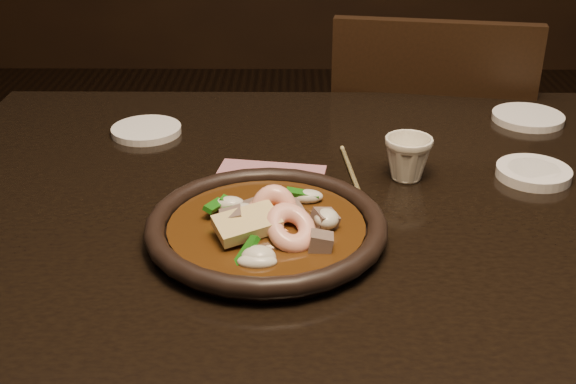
{
  "coord_description": "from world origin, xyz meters",
  "views": [
    {
      "loc": [
        -0.23,
        -0.93,
        1.23
      ],
      "look_at": [
        -0.24,
        -0.09,
        0.8
      ],
      "focal_mm": 45.0,
      "sensor_mm": 36.0,
      "label": 1
    }
  ],
  "objects_px": {
    "tea_cup": "(408,157)",
    "plate": "(266,228)",
    "table": "(449,241)",
    "chair": "(421,184)"
  },
  "relations": [
    {
      "from": "table",
      "to": "tea_cup",
      "type": "height_order",
      "value": "tea_cup"
    },
    {
      "from": "chair",
      "to": "table",
      "type": "bearing_deg",
      "value": 92.84
    },
    {
      "from": "table",
      "to": "plate",
      "type": "xyz_separation_m",
      "value": [
        -0.27,
        -0.12,
        0.09
      ]
    },
    {
      "from": "tea_cup",
      "to": "plate",
      "type": "bearing_deg",
      "value": -138.94
    },
    {
      "from": "plate",
      "to": "tea_cup",
      "type": "height_order",
      "value": "tea_cup"
    },
    {
      "from": "table",
      "to": "chair",
      "type": "relative_size",
      "value": 1.79
    },
    {
      "from": "chair",
      "to": "tea_cup",
      "type": "relative_size",
      "value": 12.42
    },
    {
      "from": "plate",
      "to": "chair",
      "type": "bearing_deg",
      "value": 64.47
    },
    {
      "from": "plate",
      "to": "tea_cup",
      "type": "xyz_separation_m",
      "value": [
        0.21,
        0.18,
        0.02
      ]
    },
    {
      "from": "chair",
      "to": "tea_cup",
      "type": "xyz_separation_m",
      "value": [
        -0.12,
        -0.51,
        0.3
      ]
    }
  ]
}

